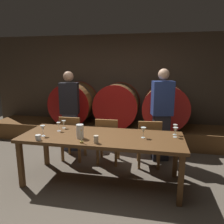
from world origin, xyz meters
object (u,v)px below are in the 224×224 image
(wine_glass_center_left, at_px, (64,123))
(cup_right, at_px, (96,139))
(dining_table, at_px, (101,140))
(candle_center, at_px, (81,139))
(wine_barrel_right, at_px, (165,106))
(chair_left, at_px, (72,136))
(wine_glass_right, at_px, (175,130))
(guest_right, at_px, (162,115))
(pitcher, at_px, (80,131))
(chair_center, at_px, (108,139))
(guest_left, at_px, (70,111))
(wine_glass_far_right, at_px, (175,127))
(wine_glass_center_right, at_px, (143,130))
(chair_right, at_px, (149,141))
(wine_barrel_center, at_px, (118,105))
(cup_left, at_px, (38,138))
(wine_barrel_left, at_px, (74,103))
(wine_glass_far_left, at_px, (43,128))
(wine_glass_left, at_px, (59,125))

(wine_glass_center_left, xyz_separation_m, cup_right, (0.73, -0.59, -0.04))
(dining_table, distance_m, candle_center, 0.42)
(wine_barrel_right, relative_size, candle_center, 5.00)
(candle_center, distance_m, cup_right, 0.20)
(chair_left, xyz_separation_m, wine_glass_right, (1.84, -0.52, 0.38))
(guest_right, xyz_separation_m, pitcher, (-1.20, -1.19, -0.03))
(chair_center, height_order, guest_left, guest_left)
(wine_barrel_right, relative_size, chair_center, 1.14)
(wine_glass_center_left, bearing_deg, pitcher, -44.21)
(candle_center, bearing_deg, wine_glass_far_right, 25.66)
(candle_center, height_order, wine_glass_center_left, candle_center)
(wine_glass_right, bearing_deg, wine_barrel_right, 92.66)
(pitcher, relative_size, wine_glass_center_left, 1.54)
(wine_glass_center_left, height_order, wine_glass_far_right, wine_glass_far_right)
(wine_glass_center_left, height_order, wine_glass_center_right, wine_glass_center_right)
(chair_right, bearing_deg, wine_barrel_right, -111.13)
(wine_barrel_center, bearing_deg, chair_center, -88.30)
(wine_barrel_center, xyz_separation_m, cup_left, (-0.76, -2.28, -0.09))
(chair_center, bearing_deg, wine_barrel_right, -131.38)
(chair_left, distance_m, chair_right, 1.45)
(wine_barrel_left, height_order, wine_barrel_center, same)
(chair_center, relative_size, wine_glass_center_left, 6.58)
(wine_barrel_left, xyz_separation_m, guest_right, (2.08, -0.89, 0.01))
(wine_barrel_left, relative_size, wine_glass_far_left, 6.05)
(cup_right, bearing_deg, dining_table, 91.41)
(pitcher, xyz_separation_m, wine_glass_center_right, (0.91, 0.20, 0.01))
(guest_left, xyz_separation_m, cup_left, (0.14, -1.53, -0.07))
(wine_glass_center_right, height_order, wine_glass_far_right, wine_glass_far_right)
(candle_center, bearing_deg, chair_left, 118.42)
(guest_right, distance_m, wine_glass_center_right, 1.03)
(wine_barrel_right, relative_size, wine_glass_far_left, 6.05)
(chair_right, bearing_deg, chair_left, -7.60)
(chair_left, height_order, chair_center, same)
(wine_barrel_center, distance_m, chair_right, 1.53)
(dining_table, relative_size, chair_left, 2.79)
(chair_left, distance_m, wine_glass_far_right, 1.93)
(dining_table, relative_size, wine_glass_center_left, 18.37)
(wine_barrel_right, distance_m, guest_right, 0.90)
(chair_left, relative_size, wine_glass_left, 6.03)
(cup_left, bearing_deg, pitcher, 20.04)
(guest_left, bearing_deg, wine_glass_left, 92.88)
(wine_barrel_center, bearing_deg, cup_left, -108.33)
(candle_center, bearing_deg, cup_right, 8.06)
(cup_right, bearing_deg, chair_right, 54.58)
(wine_barrel_left, relative_size, wine_glass_left, 6.87)
(wine_barrel_left, distance_m, wine_glass_right, 2.87)
(wine_barrel_left, xyz_separation_m, chair_center, (1.12, -1.27, -0.40))
(dining_table, relative_size, wine_glass_right, 16.34)
(wine_barrel_right, bearing_deg, chair_right, -103.82)
(wine_barrel_right, relative_size, chair_left, 1.14)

